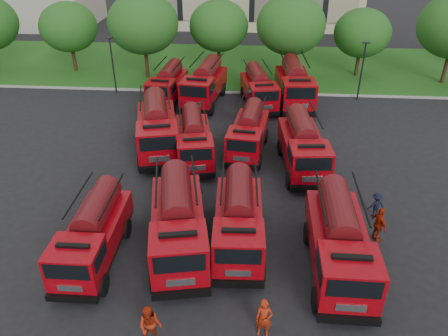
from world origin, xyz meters
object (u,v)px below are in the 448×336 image
object	(u,v)px
fire_truck_0	(93,233)
firefighter_4	(197,199)
fire_truck_4	(157,127)
firefighter_0	(263,334)
fire_truck_7	(303,145)
firefighter_3	(374,216)
fire_truck_5	(194,139)
firefighter_2	(376,240)
fire_truck_8	(168,84)
firefighter_5	(296,176)
fire_truck_10	(259,88)
fire_truck_2	(239,219)
fire_truck_3	(339,241)
fire_truck_6	(249,132)
fire_truck_9	(205,84)
fire_truck_11	(294,84)
fire_truck_1	(178,222)

from	to	relation	value
fire_truck_0	firefighter_4	bearing A→B (deg)	50.80
fire_truck_4	firefighter_0	world-z (taller)	fire_truck_4
fire_truck_7	firefighter_3	size ratio (longest dim) A/B	4.83
fire_truck_5	firefighter_0	size ratio (longest dim) A/B	3.71
fire_truck_7	firefighter_2	bearing A→B (deg)	-70.42
fire_truck_8	firefighter_5	size ratio (longest dim) A/B	4.16
fire_truck_10	firefighter_5	xyz separation A→B (m)	(2.52, -11.64, -1.52)
fire_truck_2	firefighter_0	size ratio (longest dim) A/B	3.71
firefighter_2	firefighter_3	distance (m)	2.10
fire_truck_3	fire_truck_7	world-z (taller)	fire_truck_3
fire_truck_0	fire_truck_6	bearing A→B (deg)	58.02
firefighter_0	firefighter_3	size ratio (longest dim) A/B	1.23
fire_truck_9	firefighter_5	bearing A→B (deg)	-51.10
fire_truck_2	fire_truck_7	world-z (taller)	fire_truck_7
firefighter_3	firefighter_4	distance (m)	10.08
fire_truck_11	firefighter_2	distance (m)	18.53
fire_truck_9	firefighter_4	xyz separation A→B (m)	(1.19, -15.01, -1.70)
fire_truck_3	fire_truck_10	xyz separation A→B (m)	(-3.79, 19.85, -0.13)
fire_truck_7	fire_truck_9	bearing A→B (deg)	120.19
fire_truck_0	firefighter_2	xyz separation A→B (m)	(13.92, 2.30, -1.48)
fire_truck_4	firefighter_3	distance (m)	15.24
fire_truck_8	firefighter_0	size ratio (longest dim) A/B	3.66
fire_truck_5	fire_truck_4	bearing A→B (deg)	147.20
fire_truck_10	fire_truck_4	bearing A→B (deg)	-139.69
fire_truck_7	firefighter_3	distance (m)	6.51
fire_truck_8	fire_truck_4	bearing A→B (deg)	-79.37
fire_truck_5	fire_truck_8	world-z (taller)	fire_truck_8
fire_truck_7	firefighter_2	world-z (taller)	fire_truck_7
fire_truck_7	firefighter_0	distance (m)	13.79
fire_truck_8	firefighter_4	distance (m)	15.84
fire_truck_1	fire_truck_10	size ratio (longest dim) A/B	1.10
fire_truck_11	firefighter_5	bearing A→B (deg)	-96.18
firefighter_0	firefighter_4	distance (m)	9.97
fire_truck_3	fire_truck_10	bearing A→B (deg)	101.23
fire_truck_4	firefighter_0	distance (m)	16.93
fire_truck_2	firefighter_4	size ratio (longest dim) A/B	3.99
fire_truck_5	fire_truck_11	bearing A→B (deg)	44.21
fire_truck_6	firefighter_3	xyz separation A→B (m)	(7.19, -7.10, -1.47)
fire_truck_10	firefighter_3	size ratio (longest dim) A/B	4.64
fire_truck_1	fire_truck_6	size ratio (longest dim) A/B	1.16
firefighter_2	firefighter_3	world-z (taller)	firefighter_2
fire_truck_3	fire_truck_2	bearing A→B (deg)	163.63
fire_truck_8	firefighter_2	xyz separation A→B (m)	(14.15, -18.07, -1.50)
firefighter_2	firefighter_3	bearing A→B (deg)	-30.54
fire_truck_10	fire_truck_8	bearing A→B (deg)	165.70
fire_truck_7	fire_truck_11	xyz separation A→B (m)	(0.14, 10.96, 0.14)
fire_truck_8	firefighter_2	size ratio (longest dim) A/B	3.40
fire_truck_4	firefighter_4	xyz separation A→B (m)	(3.47, -5.96, -1.74)
firefighter_2	fire_truck_3	bearing A→B (deg)	111.81
fire_truck_7	fire_truck_0	bearing A→B (deg)	-143.20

